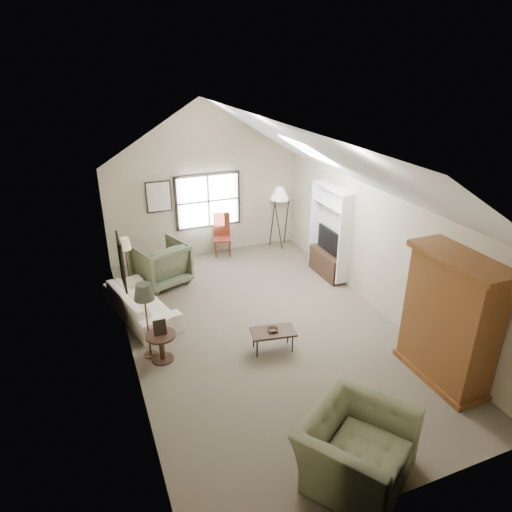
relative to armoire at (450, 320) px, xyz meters
name	(u,v)px	position (x,y,z in m)	size (l,w,h in m)	color
room_shell	(265,167)	(-2.18, 2.40, 2.11)	(5.01, 8.01, 4.00)	brown
window	(208,201)	(-2.08, 6.36, 0.35)	(1.72, 0.08, 1.42)	black
skylight	(309,150)	(-0.88, 3.30, 2.12)	(0.80, 1.20, 0.52)	white
wall_art	(142,226)	(-4.06, 4.34, 0.63)	(1.97, 3.71, 0.88)	black
armoire	(450,320)	(0.00, 0.00, 0.00)	(0.60, 1.50, 2.20)	brown
tv_alcove	(330,231)	(0.16, 4.00, 0.05)	(0.32, 1.30, 2.10)	white
media_console	(327,264)	(0.14, 4.00, -0.80)	(0.34, 1.18, 0.60)	#382316
tv_panel	(329,240)	(0.14, 4.00, -0.18)	(0.05, 0.90, 0.55)	black
sofa	(141,303)	(-4.31, 3.77, -0.79)	(2.10, 0.82, 0.61)	silver
armchair_near	(356,448)	(-2.41, -1.13, -0.65)	(1.38, 1.21, 0.90)	#5E6144
armchair_far	(161,263)	(-3.63, 5.08, -0.59)	(1.08, 1.11, 1.01)	#545C40
coffee_table	(273,340)	(-2.29, 1.71, -0.90)	(0.79, 0.44, 0.40)	#392117
bowl	(273,330)	(-2.29, 1.71, -0.67)	(0.19, 0.19, 0.05)	#3B2418
side_table	(162,347)	(-4.21, 2.17, -0.84)	(0.53, 0.53, 0.53)	#321E14
side_chair	(222,235)	(-1.81, 6.10, -0.54)	(0.43, 0.43, 1.11)	brown
tripod_lamp	(279,217)	(-0.17, 6.10, -0.24)	(0.50, 0.50, 1.72)	white
dark_lamp	(147,320)	(-4.38, 2.37, -0.37)	(0.35, 0.35, 1.46)	#272B1E
tan_lamp	(127,264)	(-4.38, 4.97, -0.44)	(0.26, 0.26, 1.32)	tan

